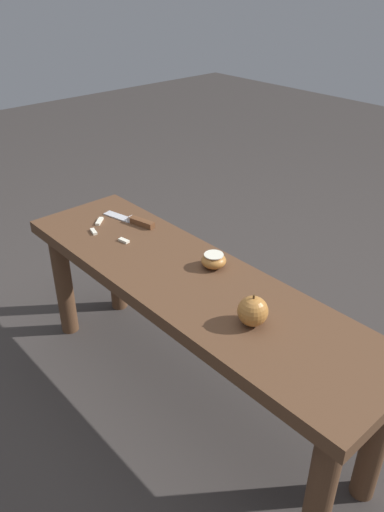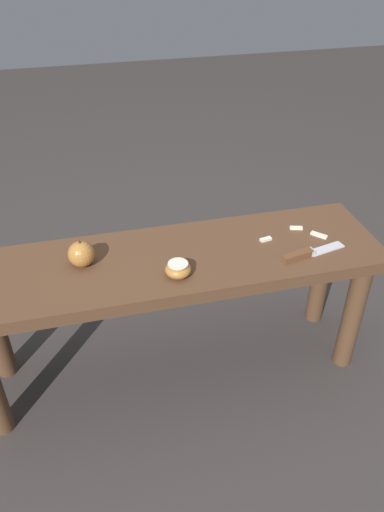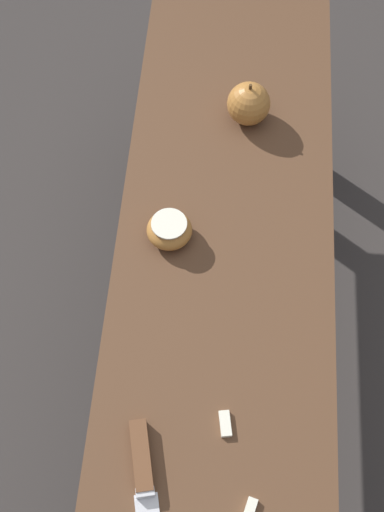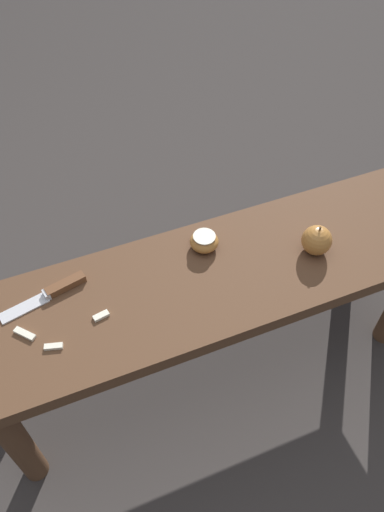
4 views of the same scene
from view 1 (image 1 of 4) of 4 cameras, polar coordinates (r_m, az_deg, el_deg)
name	(u,v)px [view 1 (image 1 of 4)]	position (r m, az deg, el deg)	size (l,w,h in m)	color
ground_plane	(189,395)	(1.70, -0.30, -15.63)	(8.00, 8.00, 0.00)	#383330
wooden_bench	(189,301)	(1.45, -0.34, -5.21)	(1.25, 0.35, 0.46)	brown
knife	(135,221)	(1.71, -6.48, 4.01)	(0.21, 0.07, 0.02)	silver
apple_whole	(253,311)	(1.22, 6.96, -6.27)	(0.08, 0.08, 0.09)	#B27233
apple_cut	(214,260)	(1.44, 2.49, -0.50)	(0.07, 0.07, 0.04)	#B27233
apple_slice_near_knife	(124,241)	(1.60, -7.80, 1.76)	(0.04, 0.02, 0.01)	white
apple_slice_center	(94,232)	(1.67, -11.17, 2.76)	(0.04, 0.02, 0.01)	white
apple_slice_near_bowl	(100,221)	(1.73, -10.43, 3.97)	(0.05, 0.05, 0.01)	white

